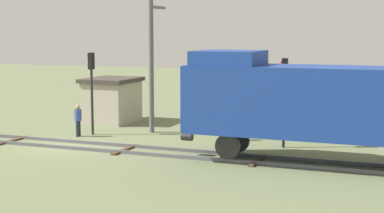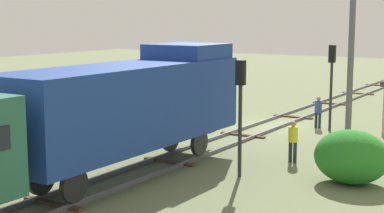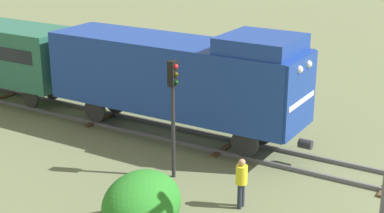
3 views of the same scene
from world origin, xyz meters
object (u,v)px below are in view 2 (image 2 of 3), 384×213
at_px(worker_near_track, 318,110).
at_px(worker_by_signal, 293,138).
at_px(traffic_signal_near, 332,72).
at_px(locomotive, 133,102).
at_px(traffic_signal_mid, 241,97).
at_px(catenary_mast, 352,61).

height_order(worker_near_track, worker_by_signal, same).
xyz_separation_m(traffic_signal_near, worker_near_track, (0.80, -0.40, -2.09)).
xyz_separation_m(locomotive, traffic_signal_mid, (-3.40, -1.95, 0.22)).
height_order(locomotive, traffic_signal_mid, locomotive).
relative_size(worker_near_track, catenary_mast, 0.23).
relative_size(traffic_signal_mid, catenary_mast, 0.59).
height_order(locomotive, traffic_signal_near, locomotive).
bearing_deg(traffic_signal_near, worker_by_signal, 97.73).
distance_m(traffic_signal_mid, worker_by_signal, 3.77).
height_order(traffic_signal_near, catenary_mast, catenary_mast).
relative_size(traffic_signal_mid, worker_near_track, 2.54).
distance_m(traffic_signal_mid, worker_near_track, 11.09).
relative_size(locomotive, traffic_signal_mid, 2.69).
distance_m(locomotive, worker_by_signal, 6.81).
bearing_deg(catenary_mast, worker_by_signal, 79.44).
relative_size(traffic_signal_near, traffic_signal_mid, 1.03).
xyz_separation_m(traffic_signal_near, worker_by_signal, (-1.00, 7.37, -2.09)).
bearing_deg(traffic_signal_mid, worker_by_signal, -104.48).
relative_size(locomotive, catenary_mast, 1.59).
bearing_deg(traffic_signal_mid, traffic_signal_near, -88.91).
bearing_deg(catenary_mast, locomotive, 62.42).
bearing_deg(worker_near_track, worker_by_signal, 135.51).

